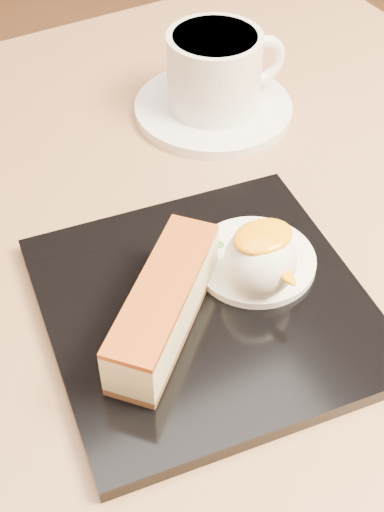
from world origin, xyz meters
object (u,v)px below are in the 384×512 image
ice_cream_scoop (260,261)px  coffee_cup (216,69)px  table (186,386)px  saucer (213,108)px  dessert_plate (206,307)px  cheesecake (164,306)px

ice_cream_scoop → coffee_cup: coffee_cup is taller
table → saucer: size_ratio=5.33×
dessert_plate → ice_cream_scoop: bearing=-7.1°
saucer → coffee_cup: coffee_cup is taller
cheesecake → coffee_cup: bearing=10.3°
dessert_plate → ice_cream_scoop: size_ratio=4.31×
ice_cream_scoop → cheesecake: bearing=180.0°
table → coffee_cup: (0.13, 0.17, 0.20)m
saucer → coffee_cup: size_ratio=1.29×
coffee_cup → saucer: bearing=180.0°
table → saucer: saucer is taller
table → coffee_cup: size_ratio=6.86×
ice_cream_scoop → saucer: 0.24m
table → cheesecake: bearing=-130.6°
ice_cream_scoop → saucer: (0.09, 0.22, -0.03)m
cheesecake → coffee_cup: (0.17, 0.22, 0.01)m
dessert_plate → coffee_cup: (0.13, 0.21, 0.04)m
cheesecake → saucer: cheesecake is taller
dessert_plate → cheesecake: 0.04m
cheesecake → ice_cream_scoop: (0.08, 0.00, 0.00)m
dessert_plate → coffee_cup: size_ratio=1.89×
saucer → ice_cream_scoop: bearing=-112.7°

